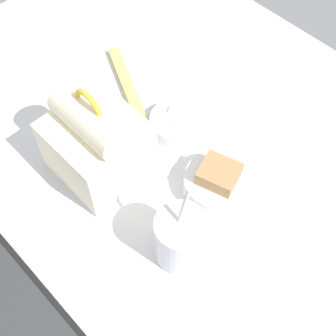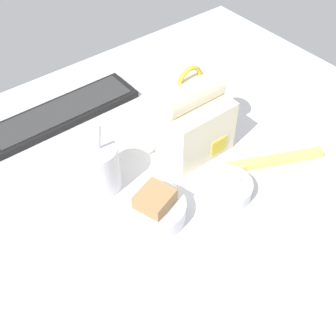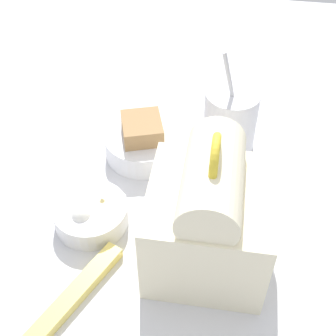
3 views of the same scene
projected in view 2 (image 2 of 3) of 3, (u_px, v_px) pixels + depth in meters
The scene contains 7 objects.
desk_surface at pixel (162, 187), 95.87cm from camera, with size 140.00×110.00×2.00cm.
keyboard at pixel (63, 113), 110.78cm from camera, with size 40.68×11.65×2.10cm.
lunch_bag at pixel (188, 117), 97.78cm from camera, with size 16.14×16.07×22.23cm.
soup_cup at pixel (99, 167), 90.46cm from camera, with size 8.99×8.99×19.13cm.
bento_bowl_sandwich at pixel (155, 208), 86.98cm from camera, with size 12.93×12.93×7.29cm.
bento_bowl_snacks at pixel (227, 188), 91.82cm from camera, with size 11.04×11.04×4.77cm.
chopstick_case at pixel (275, 160), 99.17cm from camera, with size 22.75×12.32×1.60cm.
Camera 2 is at (-37.80, -49.77, 73.83)cm, focal length 45.00 mm.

